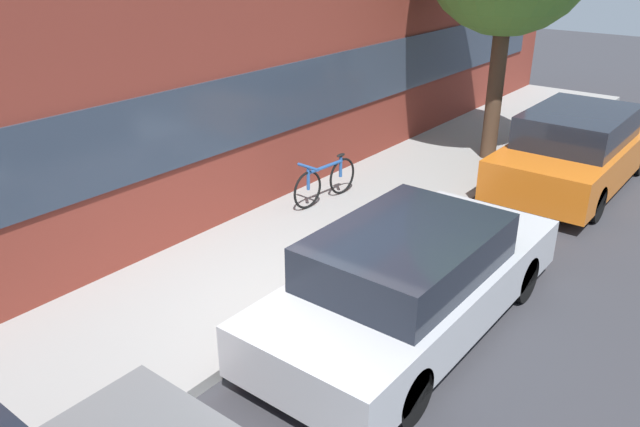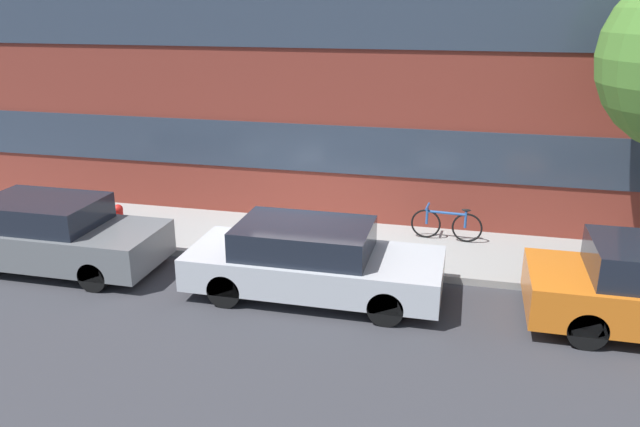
{
  "view_description": "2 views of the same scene",
  "coord_description": "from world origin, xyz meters",
  "px_view_note": "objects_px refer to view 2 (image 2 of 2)",
  "views": [
    {
      "loc": [
        -4.93,
        -4.08,
        4.27
      ],
      "look_at": [
        0.46,
        0.15,
        1.23
      ],
      "focal_mm": 35.0,
      "sensor_mm": 36.0,
      "label": 1
    },
    {
      "loc": [
        3.19,
        -10.95,
        5.04
      ],
      "look_at": [
        0.54,
        0.02,
        1.19
      ],
      "focal_mm": 35.0,
      "sensor_mm": 36.0,
      "label": 2
    }
  ],
  "objects_px": {
    "parked_car_grey": "(51,234)",
    "parked_car_silver": "(312,260)",
    "fire_hydrant": "(119,219)",
    "bicycle": "(446,224)"
  },
  "relations": [
    {
      "from": "parked_car_grey",
      "to": "fire_hydrant",
      "type": "height_order",
      "value": "parked_car_grey"
    },
    {
      "from": "fire_hydrant",
      "to": "bicycle",
      "type": "height_order",
      "value": "bicycle"
    },
    {
      "from": "parked_car_silver",
      "to": "fire_hydrant",
      "type": "bearing_deg",
      "value": 161.01
    },
    {
      "from": "parked_car_grey",
      "to": "bicycle",
      "type": "xyz_separation_m",
      "value": [
        7.53,
        2.98,
        -0.18
      ]
    },
    {
      "from": "parked_car_silver",
      "to": "fire_hydrant",
      "type": "height_order",
      "value": "parked_car_silver"
    },
    {
      "from": "fire_hydrant",
      "to": "parked_car_grey",
      "type": "bearing_deg",
      "value": -106.54
    },
    {
      "from": "parked_car_grey",
      "to": "parked_car_silver",
      "type": "distance_m",
      "value": 5.3
    },
    {
      "from": "parked_car_grey",
      "to": "bicycle",
      "type": "distance_m",
      "value": 8.1
    },
    {
      "from": "parked_car_grey",
      "to": "parked_car_silver",
      "type": "xyz_separation_m",
      "value": [
        5.3,
        0.0,
        -0.03
      ]
    },
    {
      "from": "fire_hydrant",
      "to": "parked_car_silver",
      "type": "bearing_deg",
      "value": -18.99
    }
  ]
}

